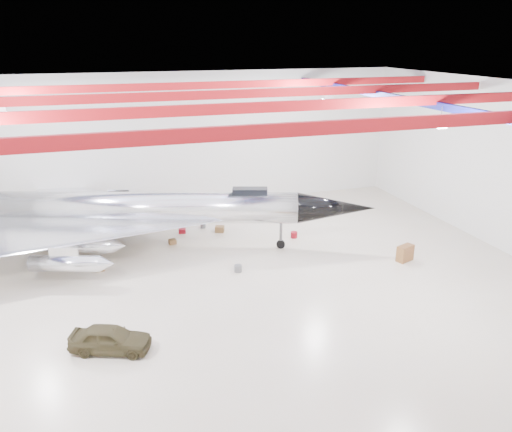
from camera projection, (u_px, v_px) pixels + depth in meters
name	position (u px, v px, depth m)	size (l,w,h in m)	color
floor	(206.00, 286.00, 28.63)	(40.00, 40.00, 0.00)	beige
wall_back	(163.00, 142.00, 40.21)	(40.00, 40.00, 0.00)	silver
wall_right	(502.00, 167.00, 32.62)	(30.00, 30.00, 0.00)	silver
ceiling	(198.00, 90.00, 24.93)	(40.00, 40.00, 0.00)	#0A0F38
ceiling_structure	(199.00, 103.00, 25.16)	(39.50, 29.50, 1.08)	maroon
jet_aircraft	(140.00, 212.00, 33.02)	(28.02, 20.92, 7.89)	silver
jeep	(110.00, 339.00, 22.51)	(1.47, 3.65, 1.24)	#3B341D
desk	(405.00, 253.00, 31.73)	(1.13, 0.57, 1.04)	brown
crate_ply	(100.00, 268.00, 30.46)	(0.49, 0.39, 0.34)	olive
toolbox_red	(182.00, 231.00, 36.35)	(0.50, 0.40, 0.35)	maroon
engine_drum	(238.00, 268.00, 30.33)	(0.47, 0.47, 0.42)	#59595B
parts_bin	(220.00, 229.00, 36.57)	(0.63, 0.51, 0.44)	olive
crate_small	(87.00, 249.00, 33.34)	(0.33, 0.26, 0.23)	#59595B
tool_chest	(294.00, 235.00, 35.52)	(0.48, 0.48, 0.43)	maroon
oil_barrel	(172.00, 242.00, 34.43)	(0.49, 0.39, 0.34)	olive
spares_box	(203.00, 226.00, 37.35)	(0.39, 0.39, 0.35)	#59595B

